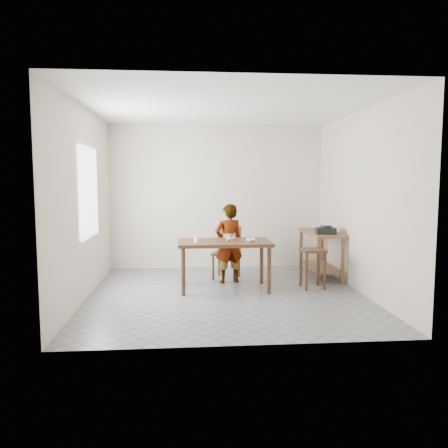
{
  "coord_description": "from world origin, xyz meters",
  "views": [
    {
      "loc": [
        -0.56,
        -6.26,
        1.69
      ],
      "look_at": [
        0.0,
        0.4,
        1.0
      ],
      "focal_mm": 35.0,
      "sensor_mm": 36.0,
      "label": 1
    }
  ],
  "objects": [
    {
      "name": "window_pane",
      "position": [
        -1.97,
        0.2,
        1.5
      ],
      "size": [
        0.02,
        1.1,
        1.3
      ],
      "primitive_type": "cube",
      "color": "white",
      "rests_on": "wall_left"
    },
    {
      "name": "glass_tumbler",
      "position": [
        -0.42,
        0.18,
        0.8
      ],
      "size": [
        0.1,
        0.1,
        0.1
      ],
      "primitive_type": "cylinder",
      "rotation": [
        0.0,
        0.0,
        0.3
      ],
      "color": "white",
      "rests_on": "dining_table"
    },
    {
      "name": "gas_burner",
      "position": [
        1.69,
        0.66,
        0.85
      ],
      "size": [
        0.36,
        0.36,
        0.1
      ],
      "primitive_type": "cube",
      "rotation": [
        0.0,
        0.0,
        -0.18
      ],
      "color": "black",
      "rests_on": "prep_counter"
    },
    {
      "name": "wall_left",
      "position": [
        -2.02,
        0.0,
        1.35
      ],
      "size": [
        0.04,
        4.0,
        2.7
      ],
      "primitive_type": "cube",
      "color": "beige",
      "rests_on": "ground"
    },
    {
      "name": "wall_front",
      "position": [
        0.0,
        -2.02,
        1.35
      ],
      "size": [
        4.0,
        0.04,
        2.7
      ],
      "primitive_type": "cube",
      "color": "beige",
      "rests_on": "ground"
    },
    {
      "name": "floor",
      "position": [
        0.0,
        0.0,
        -0.02
      ],
      "size": [
        4.0,
        4.0,
        0.04
      ],
      "primitive_type": "cube",
      "color": "slate",
      "rests_on": "ground"
    },
    {
      "name": "small_bowl",
      "position": [
        0.39,
        0.2,
        0.77
      ],
      "size": [
        0.18,
        0.18,
        0.04
      ],
      "primitive_type": "imported",
      "rotation": [
        0.0,
        0.0,
        -0.38
      ],
      "color": "white",
      "rests_on": "dining_table"
    },
    {
      "name": "wall_back",
      "position": [
        0.0,
        2.02,
        1.35
      ],
      "size": [
        4.0,
        0.04,
        2.7
      ],
      "primitive_type": "cube",
      "color": "beige",
      "rests_on": "ground"
    },
    {
      "name": "child",
      "position": [
        0.11,
        0.74,
        0.65
      ],
      "size": [
        0.53,
        0.41,
        1.29
      ],
      "primitive_type": "imported",
      "rotation": [
        0.0,
        0.0,
        3.38
      ],
      "color": "white",
      "rests_on": "floor"
    },
    {
      "name": "dining_chair",
      "position": [
        0.09,
        1.02,
        0.44
      ],
      "size": [
        0.54,
        0.54,
        0.88
      ],
      "primitive_type": null,
      "rotation": [
        0.0,
        0.0,
        -0.35
      ],
      "color": "#442817",
      "rests_on": "floor"
    },
    {
      "name": "banana",
      "position": [
        0.1,
        0.35,
        0.78
      ],
      "size": [
        0.2,
        0.18,
        0.06
      ],
      "primitive_type": null,
      "rotation": [
        0.0,
        0.0,
        0.43
      ],
      "color": "#F1DA58",
      "rests_on": "dining_table"
    },
    {
      "name": "ceiling",
      "position": [
        0.0,
        0.0,
        2.72
      ],
      "size": [
        4.0,
        4.0,
        0.04
      ],
      "primitive_type": "cube",
      "color": "white",
      "rests_on": "wall_back"
    },
    {
      "name": "dining_table",
      "position": [
        0.0,
        0.3,
        0.38
      ],
      "size": [
        1.4,
        0.8,
        0.75
      ],
      "primitive_type": null,
      "color": "#442817",
      "rests_on": "floor"
    },
    {
      "name": "wall_right",
      "position": [
        2.02,
        0.0,
        1.35
      ],
      "size": [
        0.04,
        4.0,
        2.7
      ],
      "primitive_type": "cube",
      "color": "beige",
      "rests_on": "ground"
    },
    {
      "name": "prep_counter",
      "position": [
        1.72,
        1.0,
        0.4
      ],
      "size": [
        0.5,
        1.2,
        0.8
      ],
      "primitive_type": null,
      "color": "brown",
      "rests_on": "floor"
    },
    {
      "name": "stool",
      "position": [
        1.37,
        0.26,
        0.31
      ],
      "size": [
        0.37,
        0.37,
        0.61
      ],
      "primitive_type": null,
      "rotation": [
        0.0,
        0.0,
        0.06
      ],
      "color": "#442817",
      "rests_on": "floor"
    },
    {
      "name": "serving_bowl",
      "position": [
        1.73,
        1.37,
        0.83
      ],
      "size": [
        0.26,
        0.26,
        0.05
      ],
      "primitive_type": "imported",
      "rotation": [
        0.0,
        0.0,
        -0.37
      ],
      "color": "white",
      "rests_on": "prep_counter"
    }
  ]
}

